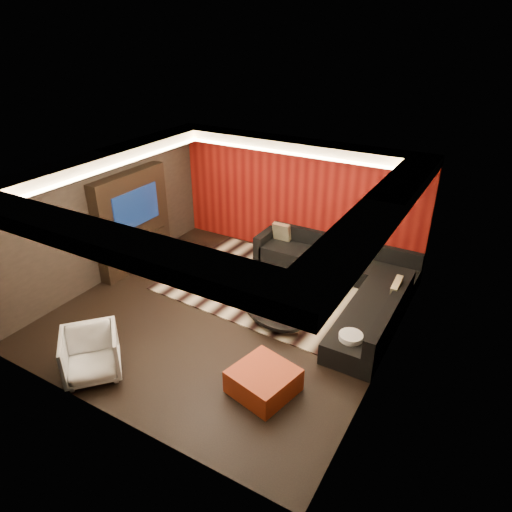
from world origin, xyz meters
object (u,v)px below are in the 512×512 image
Objects in this scene: drum_stool at (255,274)px; sectional_sofa at (347,281)px; armchair at (91,354)px; orange_ottoman at (263,381)px; white_side_table at (350,346)px; coffee_table at (273,317)px.

drum_stool is 0.10× the size of sectional_sofa.
drum_stool is 0.44× the size of armchair.
drum_stool is at bearing -161.67° from sectional_sofa.
armchair is (-0.79, -3.76, 0.19)m from drum_stool.
orange_ottoman is 1.01× the size of armchair.
white_side_table is 0.14× the size of sectional_sofa.
white_side_table is 2.11m from sectional_sofa.
sectional_sofa is (0.10, 3.34, 0.07)m from orange_ottoman.
white_side_table is at bearing -8.95° from coffee_table.
sectional_sofa is (0.81, 1.72, 0.13)m from coffee_table.
white_side_table is (1.57, -0.25, 0.12)m from coffee_table.
white_side_table is at bearing -68.72° from sectional_sofa.
sectional_sofa reaches higher than drum_stool.
coffee_table is 1.52m from drum_stool.
sectional_sofa is at bearing 111.28° from white_side_table.
orange_ottoman is (0.70, -1.62, 0.06)m from coffee_table.
sectional_sofa reaches higher than white_side_table.
white_side_table is 4.16m from armchair.
coffee_table is at bearing -46.95° from drum_stool.
armchair reaches higher than coffee_table.
white_side_table reaches higher than orange_ottoman.
armchair reaches higher than white_side_table.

